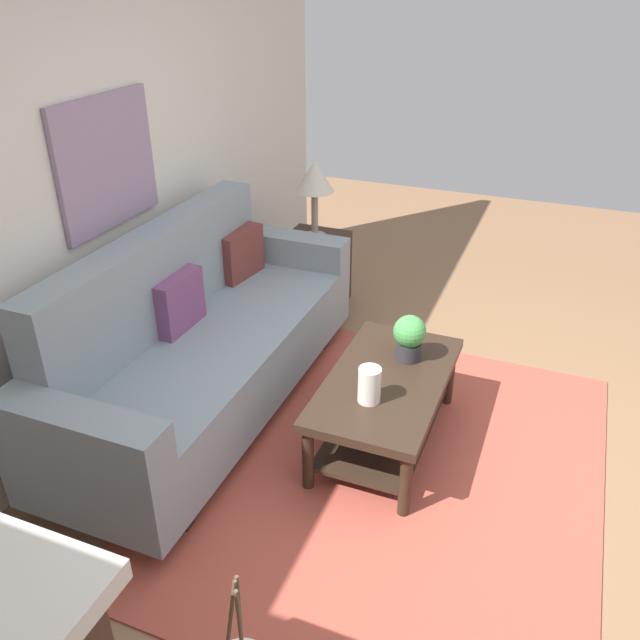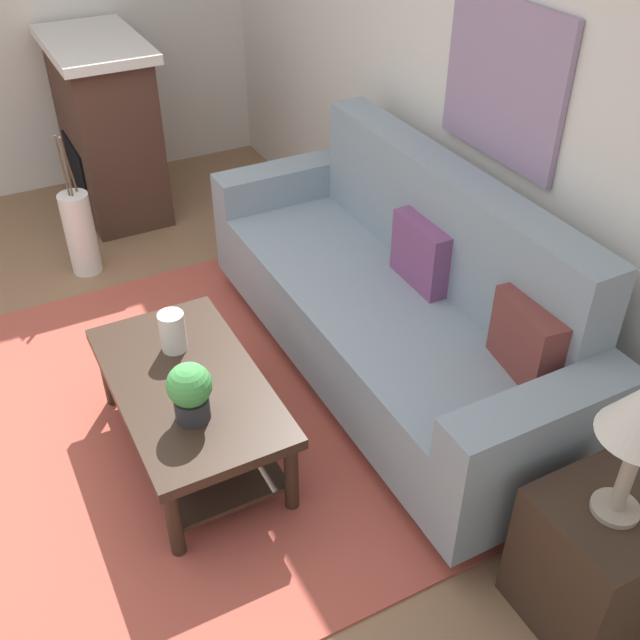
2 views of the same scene
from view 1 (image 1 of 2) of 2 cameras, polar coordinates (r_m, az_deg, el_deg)
name	(u,v)px [view 1 (image 1 of 2)]	position (r m, az deg, el deg)	size (l,w,h in m)	color
ground_plane	(485,495)	(3.51, 14.18, -14.54)	(9.69, 9.69, 0.00)	#8C6647
wall_back	(82,185)	(3.66, -20.07, 11.03)	(5.69, 0.10, 2.70)	silver
area_rug	(390,469)	(3.57, 6.09, -12.75)	(2.58, 2.12, 0.01)	#B24C3D
couch	(201,344)	(3.82, -10.30, -2.08)	(2.36, 0.84, 1.08)	gray
throw_pillow_plum	(178,302)	(3.76, -12.26, 1.55)	(0.36, 0.12, 0.32)	#7A4270
throw_pillow_maroon	(241,254)	(4.33, -6.93, 5.78)	(0.36, 0.12, 0.32)	brown
coffee_table	(386,396)	(3.55, 5.76, -6.57)	(1.10, 0.60, 0.43)	#332319
tabletop_vase	(369,385)	(3.26, 4.33, -5.66)	(0.12, 0.12, 0.19)	white
potted_plant_tabletop	(409,336)	(3.59, 7.80, -1.42)	(0.18, 0.18, 0.26)	#2D2D33
side_table	(315,271)	(5.01, -0.44, 4.29)	(0.44, 0.44, 0.56)	#332319
table_lamp	(315,180)	(4.76, -0.47, 12.14)	(0.28, 0.28, 0.57)	gray
floor_vase_branch_a	(240,620)	(2.09, -6.99, -24.52)	(0.01, 0.01, 0.36)	brown
floor_vase_branch_b	(230,627)	(2.08, -7.88, -24.95)	(0.01, 0.01, 0.36)	brown
floor_vase_branch_c	(240,631)	(2.07, -6.95, -25.28)	(0.01, 0.01, 0.36)	brown
framed_painting	(107,162)	(3.69, -18.06, 12.95)	(0.75, 0.03, 0.68)	gray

